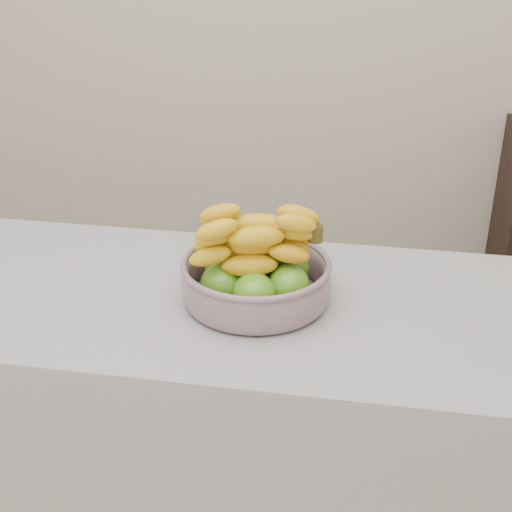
% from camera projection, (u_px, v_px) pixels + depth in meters
% --- Properties ---
extents(counter, '(2.00, 0.60, 0.90)m').
position_uv_depth(counter, '(169.00, 456.00, 1.69)').
color(counter, '#A5A4AD').
rests_on(counter, ground).
extents(fruit_bowl, '(0.30, 0.30, 0.19)m').
position_uv_depth(fruit_bowl, '(256.00, 273.00, 1.43)').
color(fruit_bowl, '#8A94A5').
rests_on(fruit_bowl, counter).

